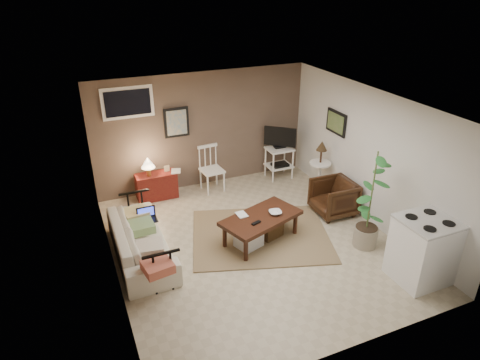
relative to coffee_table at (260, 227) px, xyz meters
name	(u,v)px	position (x,y,z in m)	size (l,w,h in m)	color
floor	(253,243)	(-0.14, -0.02, -0.28)	(5.00, 5.00, 0.00)	#C1B293
art_back	(177,122)	(-0.69, 2.46, 1.17)	(0.50, 0.03, 0.60)	black
art_right	(336,122)	(2.09, 1.03, 1.24)	(0.03, 0.60, 0.45)	black
window	(128,103)	(-1.59, 2.46, 1.67)	(0.96, 0.03, 0.60)	white
rug	(261,235)	(0.07, 0.13, -0.27)	(2.32, 1.86, 0.02)	olive
coffee_table	(260,227)	(0.00, 0.00, 0.00)	(1.49, 1.09, 0.51)	#3C1C10
sofa	(140,235)	(-1.94, 0.36, 0.11)	(2.01, 0.59, 0.79)	silver
sofa_pillows	(146,237)	(-1.89, 0.13, 0.20)	(0.39, 1.92, 0.14)	beige
sofa_end_rails	(148,237)	(-1.82, 0.36, 0.06)	(0.54, 2.01, 0.68)	black
laptop	(147,216)	(-1.74, 0.71, 0.23)	(0.31, 0.23, 0.21)	black
red_console	(156,184)	(-1.26, 2.21, 0.04)	(0.80, 0.36, 0.92)	maroon
spindle_chair	(212,170)	(-0.10, 2.12, 0.16)	(0.46, 0.46, 0.95)	white
tv_stand	(280,152)	(1.46, 2.10, 0.33)	(0.57, 0.48, 1.16)	white
side_table	(320,162)	(1.85, 1.10, 0.43)	(0.43, 0.43, 1.15)	white
armchair	(334,196)	(1.66, 0.30, 0.08)	(0.71, 0.66, 0.73)	#331C0E
potted_plant	(371,197)	(1.55, -0.81, 0.63)	(0.43, 0.43, 1.73)	#A19980
stove	(423,250)	(1.75, -1.81, 0.22)	(0.77, 0.72, 1.01)	white
bowl	(275,208)	(0.26, -0.02, 0.30)	(0.21, 0.05, 0.21)	#3C1C10
book_table	(237,210)	(-0.35, 0.16, 0.31)	(0.16, 0.02, 0.22)	#3C1C10
book_console	(171,166)	(-0.93, 2.18, 0.37)	(0.19, 0.02, 0.25)	#3C1C10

